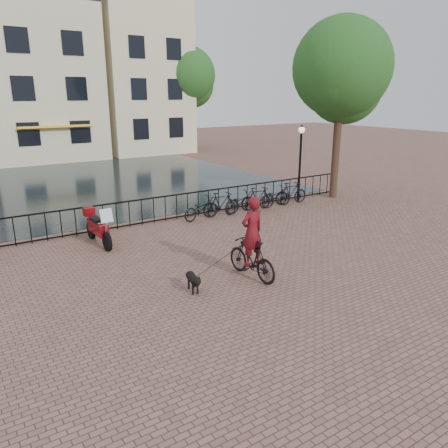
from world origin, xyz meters
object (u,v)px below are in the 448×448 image
cyclist (252,243)px  dog (193,281)px  lamp_post (301,150)px  motorcycle (98,224)px

cyclist → dog: cyclist is taller
lamp_post → dog: 10.91m
cyclist → motorcycle: 5.68m
lamp_post → motorcycle: size_ratio=1.69×
cyclist → dog: bearing=-7.9°
cyclist → dog: 1.93m
lamp_post → dog: lamp_post is taller
motorcycle → lamp_post: bearing=3.6°
lamp_post → motorcycle: lamp_post is taller
motorcycle → cyclist: bearing=-64.2°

